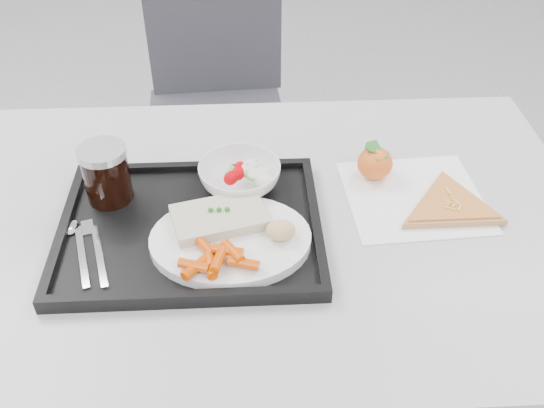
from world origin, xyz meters
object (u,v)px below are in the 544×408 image
(chair, at_px, (216,87))
(tangerine, at_px, (375,163))
(table, at_px, (262,243))
(dinner_plate, at_px, (231,240))
(pizza_slice, at_px, (450,206))
(tray, at_px, (191,228))
(cola_glass, at_px, (106,173))
(salad_bowl, at_px, (240,176))

(chair, height_order, tangerine, chair)
(table, relative_size, dinner_plate, 4.44)
(chair, distance_m, pizza_slice, 1.01)
(tray, xyz_separation_m, pizza_slice, (0.47, 0.04, 0.00))
(table, distance_m, pizza_slice, 0.35)
(cola_glass, bearing_deg, pizza_slice, -4.73)
(salad_bowl, xyz_separation_m, pizza_slice, (0.38, -0.07, -0.03))
(dinner_plate, distance_m, cola_glass, 0.26)
(pizza_slice, bearing_deg, table, 179.76)
(cola_glass, bearing_deg, dinner_plate, -31.76)
(table, height_order, tangerine, tangerine)
(table, xyz_separation_m, chair, (-0.11, 0.87, -0.15))
(table, height_order, salad_bowl, salad_bowl)
(cola_glass, bearing_deg, table, -10.24)
(chair, height_order, salad_bowl, chair)
(dinner_plate, distance_m, salad_bowl, 0.16)
(chair, distance_m, cola_glass, 0.88)
(table, bearing_deg, tangerine, 24.99)
(table, height_order, dinner_plate, dinner_plate)
(dinner_plate, relative_size, cola_glass, 2.50)
(table, distance_m, tangerine, 0.26)
(chair, relative_size, tangerine, 12.23)
(tray, bearing_deg, salad_bowl, 50.88)
(tangerine, bearing_deg, pizza_slice, -40.57)
(tray, height_order, dinner_plate, dinner_plate)
(tray, distance_m, cola_glass, 0.18)
(table, relative_size, tray, 2.67)
(tray, relative_size, pizza_slice, 1.49)
(pizza_slice, bearing_deg, chair, 117.57)
(tray, bearing_deg, chair, 89.20)
(pizza_slice, bearing_deg, cola_glass, 175.27)
(table, bearing_deg, cola_glass, 169.76)
(chair, xyz_separation_m, pizza_slice, (0.46, -0.87, 0.22))
(table, bearing_deg, tray, -163.75)
(dinner_plate, bearing_deg, salad_bowl, 83.61)
(chair, xyz_separation_m, tangerine, (0.33, -0.77, 0.25))
(chair, distance_m, dinner_plate, 0.99)
(table, distance_m, salad_bowl, 0.13)
(tray, xyz_separation_m, dinner_plate, (0.07, -0.05, 0.02))
(table, relative_size, chair, 1.29)
(dinner_plate, xyz_separation_m, tangerine, (0.28, 0.19, 0.01))
(chair, distance_m, salad_bowl, 0.84)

